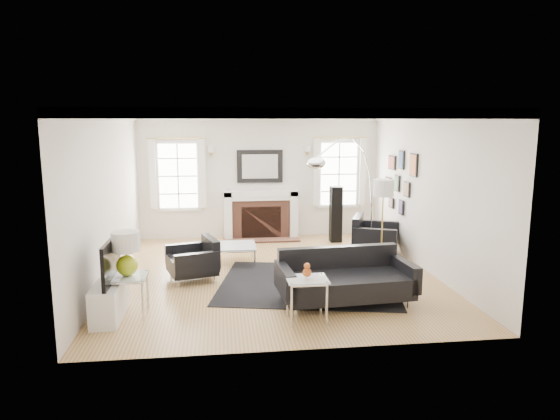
{
  "coord_description": "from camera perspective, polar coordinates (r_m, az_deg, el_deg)",
  "views": [
    {
      "loc": [
        -0.92,
        -8.43,
        2.64
      ],
      "look_at": [
        0.14,
        0.3,
        1.1
      ],
      "focal_mm": 32.0,
      "sensor_mm": 36.0,
      "label": 1
    }
  ],
  "objects": [
    {
      "name": "area_rug",
      "position": [
        8.37,
        3.2,
        -8.38
      ],
      "size": [
        3.28,
        2.91,
        0.01
      ],
      "primitive_type": "cube",
      "rotation": [
        0.0,
        0.0,
        -0.2
      ],
      "color": "black",
      "rests_on": "floor"
    },
    {
      "name": "nesting_table",
      "position": [
        6.73,
        3.09,
        -8.79
      ],
      "size": [
        0.54,
        0.46,
        0.6
      ],
      "color": "silver",
      "rests_on": "floor"
    },
    {
      "name": "gourd_lamp",
      "position": [
        7.1,
        -17.17,
        -4.45
      ],
      "size": [
        0.38,
        0.38,
        0.62
      ],
      "color": "#A7BD17",
      "rests_on": "side_table_left"
    },
    {
      "name": "front_wall",
      "position": [
        5.64,
        2.6,
        -2.75
      ],
      "size": [
        5.5,
        0.04,
        2.8
      ],
      "primitive_type": "cube",
      "color": "silver",
      "rests_on": "floor"
    },
    {
      "name": "ceiling",
      "position": [
        8.48,
        -0.73,
        11.05
      ],
      "size": [
        5.5,
        6.0,
        0.02
      ],
      "primitive_type": "cube",
      "color": "white",
      "rests_on": "back_wall"
    },
    {
      "name": "back_wall",
      "position": [
        11.53,
        -2.33,
        3.79
      ],
      "size": [
        5.5,
        0.04,
        2.8
      ],
      "primitive_type": "cube",
      "color": "silver",
      "rests_on": "floor"
    },
    {
      "name": "stick_floor_lamp",
      "position": [
        8.5,
        11.72,
        1.9
      ],
      "size": [
        0.35,
        0.35,
        1.71
      ],
      "color": "gold",
      "rests_on": "floor"
    },
    {
      "name": "gallery_wall",
      "position": [
        10.44,
        13.52,
        3.61
      ],
      "size": [
        0.04,
        1.73,
        1.29
      ],
      "color": "black",
      "rests_on": "right_wall"
    },
    {
      "name": "speaker_tower",
      "position": [
        11.18,
        6.39,
        -0.49
      ],
      "size": [
        0.25,
        0.25,
        1.25
      ],
      "primitive_type": "cube",
      "rotation": [
        0.0,
        0.0,
        0.02
      ],
      "color": "black",
      "rests_on": "floor"
    },
    {
      "name": "arc_floor_lamp",
      "position": [
        9.66,
        7.55,
        2.04
      ],
      "size": [
        1.73,
        1.6,
        2.44
      ],
      "color": "white",
      "rests_on": "floor"
    },
    {
      "name": "left_wall",
      "position": [
        8.71,
        -19.0,
        1.24
      ],
      "size": [
        0.04,
        6.0,
        2.8
      ],
      "primitive_type": "cube",
      "color": "silver",
      "rests_on": "floor"
    },
    {
      "name": "sofa",
      "position": [
        7.5,
        7.35,
        -7.89
      ],
      "size": [
        2.04,
        1.05,
        0.64
      ],
      "color": "black",
      "rests_on": "floor"
    },
    {
      "name": "mantel_mirror",
      "position": [
        11.46,
        -2.32,
        5.01
      ],
      "size": [
        1.05,
        0.07,
        0.75
      ],
      "color": "black",
      "rests_on": "back_wall"
    },
    {
      "name": "orange_vase",
      "position": [
        6.66,
        3.11,
        -6.95
      ],
      "size": [
        0.12,
        0.12,
        0.19
      ],
      "color": "#B94D17",
      "rests_on": "nesting_table"
    },
    {
      "name": "side_table_left",
      "position": [
        7.23,
        -16.98,
        -8.0
      ],
      "size": [
        0.52,
        0.52,
        0.57
      ],
      "color": "silver",
      "rests_on": "floor"
    },
    {
      "name": "tv_unit",
      "position": [
        7.28,
        -18.89,
        -9.12
      ],
      "size": [
        0.35,
        1.0,
        1.09
      ],
      "color": "white",
      "rests_on": "floor"
    },
    {
      "name": "crown_molding",
      "position": [
        8.48,
        -0.73,
        10.64
      ],
      "size": [
        5.5,
        6.0,
        0.12
      ],
      "primitive_type": "cube",
      "color": "white",
      "rests_on": "back_wall"
    },
    {
      "name": "right_wall",
      "position": [
        9.27,
        16.45,
        1.87
      ],
      "size": [
        0.04,
        6.0,
        2.8
      ],
      "primitive_type": "cube",
      "color": "silver",
      "rests_on": "floor"
    },
    {
      "name": "fireplace",
      "position": [
        11.45,
        -2.21,
        -0.59
      ],
      "size": [
        1.7,
        0.69,
        1.11
      ],
      "color": "white",
      "rests_on": "floor"
    },
    {
      "name": "coffee_table",
      "position": [
        9.52,
        -5.19,
        -4.19
      ],
      "size": [
        0.78,
        0.78,
        0.35
      ],
      "color": "silver",
      "rests_on": "floor"
    },
    {
      "name": "window_left",
      "position": [
        11.47,
        -11.58,
        3.86
      ],
      "size": [
        1.24,
        0.15,
        1.62
      ],
      "color": "white",
      "rests_on": "back_wall"
    },
    {
      "name": "floor",
      "position": [
        8.88,
        -0.69,
        -7.33
      ],
      "size": [
        6.0,
        6.0,
        0.0
      ],
      "primitive_type": "plane",
      "color": "#96683F",
      "rests_on": "ground"
    },
    {
      "name": "armchair_left",
      "position": [
        8.65,
        -9.67,
        -5.73
      ],
      "size": [
        0.97,
        1.04,
        0.58
      ],
      "color": "black",
      "rests_on": "floor"
    },
    {
      "name": "window_right",
      "position": [
        11.76,
        6.73,
        4.14
      ],
      "size": [
        1.24,
        0.15,
        1.62
      ],
      "color": "white",
      "rests_on": "back_wall"
    },
    {
      "name": "armchair_right",
      "position": [
        10.28,
        10.58,
        -3.02
      ],
      "size": [
        1.14,
        1.2,
        0.65
      ],
      "color": "black",
      "rests_on": "floor"
    }
  ]
}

